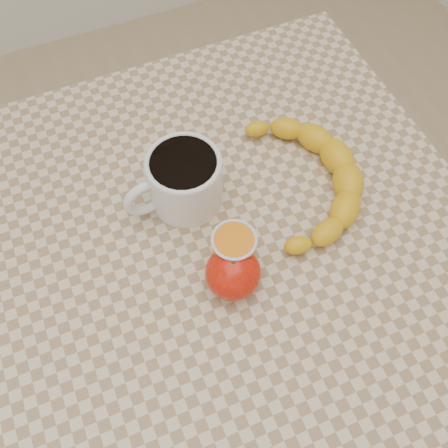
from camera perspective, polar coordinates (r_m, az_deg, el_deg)
name	(u,v)px	position (r m, az deg, el deg)	size (l,w,h in m)	color
ground	(224,357)	(1.48, 0.00, -14.95)	(3.00, 3.00, 0.00)	tan
table	(224,255)	(0.86, 0.00, -3.51)	(0.80, 0.80, 0.75)	#CCB590
coffee_mug	(183,179)	(0.77, -4.71, 5.09)	(0.17, 0.13, 0.10)	silver
orange_juice_glass	(234,251)	(0.72, 1.13, -3.08)	(0.07, 0.07, 0.08)	orange
apple	(233,273)	(0.71, 1.03, -5.61)	(0.10, 0.10, 0.07)	#A90D05
banana	(306,179)	(0.81, 9.36, 5.07)	(0.31, 0.36, 0.05)	gold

